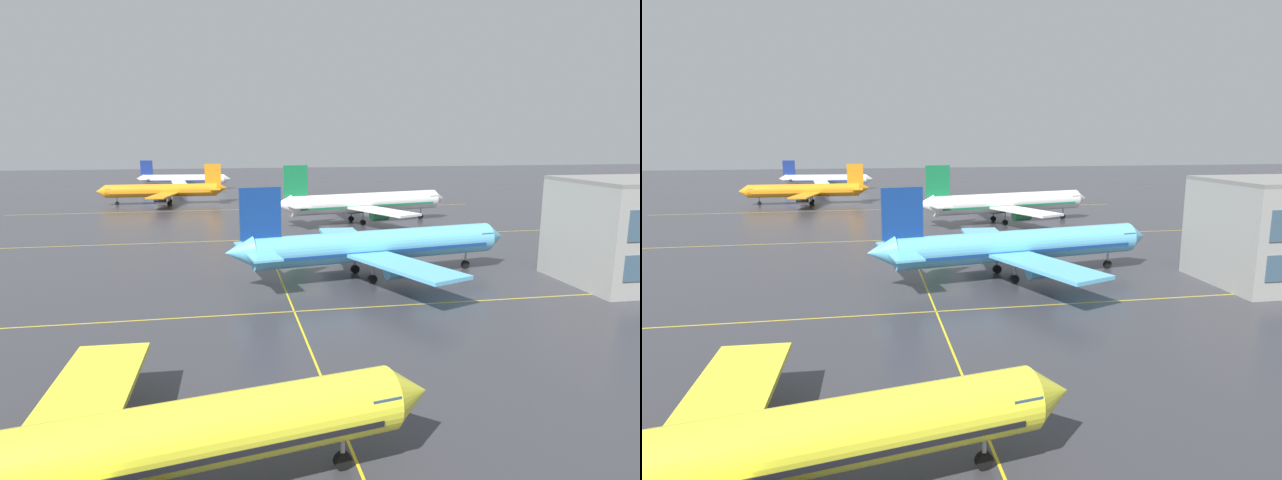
% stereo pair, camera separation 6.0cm
% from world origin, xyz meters
% --- Properties ---
extents(airliner_front_gate, '(35.82, 30.48, 11.17)m').
position_xyz_m(airliner_front_gate, '(-13.53, 8.90, 3.81)').
color(airliner_front_gate, yellow).
rests_on(airliner_front_gate, ground).
extents(airliner_second_row, '(40.14, 34.22, 12.51)m').
position_xyz_m(airliner_second_row, '(12.35, 51.35, 4.27)').
color(airliner_second_row, '#5BB7E5').
rests_on(airliner_second_row, ground).
extents(airliner_third_row, '(40.63, 34.52, 12.72)m').
position_xyz_m(airliner_third_row, '(22.58, 95.56, 4.34)').
color(airliner_third_row, white).
rests_on(airliner_third_row, ground).
extents(airliner_far_left_stand, '(34.86, 30.18, 10.87)m').
position_xyz_m(airliner_far_left_stand, '(-23.10, 136.76, 3.71)').
color(airliner_far_left_stand, orange).
rests_on(airliner_far_left_stand, ground).
extents(airliner_far_right_stand, '(32.52, 27.95, 10.10)m').
position_xyz_m(airliner_far_right_stand, '(-20.70, 178.32, 3.45)').
color(airliner_far_right_stand, white).
rests_on(airliner_far_right_stand, ground).
extents(taxiway_markings, '(116.91, 181.35, 0.01)m').
position_xyz_m(taxiway_markings, '(0.00, 59.82, 0.00)').
color(taxiway_markings, yellow).
rests_on(taxiway_markings, ground).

